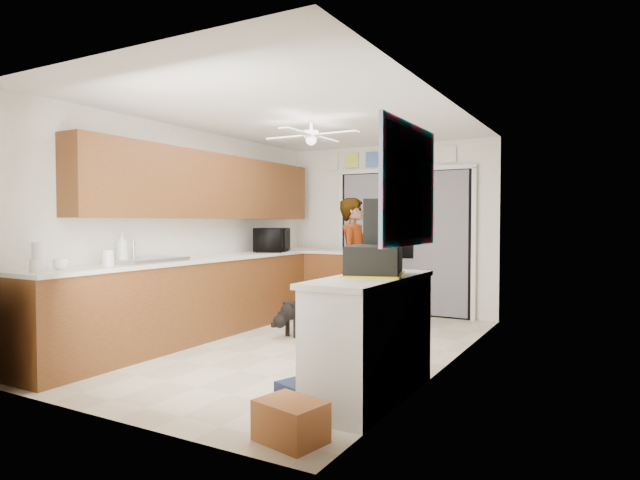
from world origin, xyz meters
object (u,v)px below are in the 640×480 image
at_px(soap_bottle, 122,248).
at_px(cup, 60,264).
at_px(paper_towel_roll, 39,256).
at_px(cardboard_box, 291,421).
at_px(dog, 301,316).
at_px(microwave, 272,240).
at_px(suitcase, 374,260).
at_px(man, 355,263).
at_px(navy_crate, 301,396).

relative_size(soap_bottle, cup, 2.58).
bearing_deg(paper_towel_roll, soap_bottle, 88.77).
xyz_separation_m(soap_bottle, paper_towel_roll, (-0.02, -0.87, -0.04)).
distance_m(paper_towel_roll, cardboard_box, 2.79).
height_order(soap_bottle, dog, soap_bottle).
height_order(cup, paper_towel_roll, paper_towel_roll).
distance_m(microwave, suitcase, 3.43).
relative_size(microwave, man, 0.36).
xyz_separation_m(soap_bottle, cardboard_box, (2.61, -0.95, -0.97)).
relative_size(soap_bottle, man, 0.19).
bearing_deg(navy_crate, microwave, 127.60).
xyz_separation_m(suitcase, navy_crate, (-0.32, -0.59, -0.96)).
distance_m(cup, suitcase, 2.73).
distance_m(cup, cardboard_box, 2.64).
xyz_separation_m(paper_towel_roll, navy_crate, (2.38, 0.45, -0.97)).
xyz_separation_m(cup, paper_towel_roll, (-0.14, -0.11, 0.07)).
height_order(soap_bottle, paper_towel_roll, soap_bottle).
bearing_deg(paper_towel_roll, cardboard_box, -1.66).
bearing_deg(man, cardboard_box, -165.53).
relative_size(soap_bottle, paper_towel_roll, 1.31).
height_order(microwave, man, man).
xyz_separation_m(suitcase, cardboard_box, (-0.07, -1.12, -0.93)).
distance_m(paper_towel_roll, suitcase, 2.89).
height_order(microwave, cup, microwave).
height_order(cup, cardboard_box, cup).
xyz_separation_m(soap_bottle, man, (1.44, 2.42, -0.27)).
relative_size(soap_bottle, navy_crate, 1.04).
bearing_deg(paper_towel_roll, man, 66.16).
xyz_separation_m(soap_bottle, navy_crate, (2.36, -0.42, -1.01)).
distance_m(microwave, cardboard_box, 4.34).
xyz_separation_m(paper_towel_roll, man, (1.46, 3.29, -0.23)).
distance_m(microwave, navy_crate, 3.79).
relative_size(soap_bottle, dog, 0.55).
bearing_deg(soap_bottle, cardboard_box, -19.92).
bearing_deg(paper_towel_roll, cup, 37.37).
height_order(paper_towel_roll, cardboard_box, paper_towel_roll).
bearing_deg(cardboard_box, paper_towel_roll, 178.34).
height_order(cardboard_box, navy_crate, cardboard_box).
relative_size(paper_towel_roll, dog, 0.42).
height_order(paper_towel_roll, navy_crate, paper_towel_roll).
bearing_deg(dog, paper_towel_roll, -94.99).
bearing_deg(soap_bottle, microwave, 86.96).
bearing_deg(microwave, navy_crate, -165.07).
xyz_separation_m(microwave, cardboard_box, (2.48, -3.42, -0.98)).
distance_m(microwave, cup, 3.24).
bearing_deg(cup, microwave, 89.77).
distance_m(microwave, soap_bottle, 2.48).
relative_size(microwave, cup, 4.80).
height_order(cup, navy_crate, cup).
xyz_separation_m(cup, suitcase, (2.56, 0.94, 0.07)).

